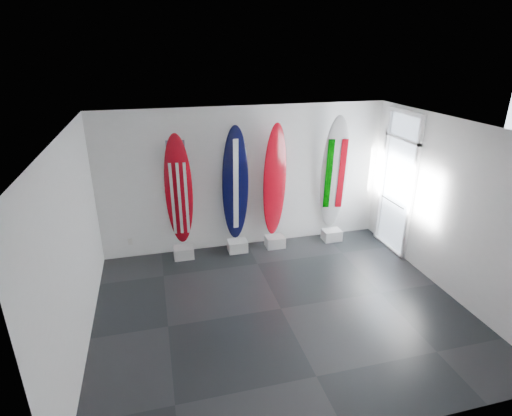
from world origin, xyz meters
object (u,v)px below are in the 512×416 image
object	(u,v)px
surfboard_usa	(179,191)
surfboard_swiss	(275,181)
surfboard_navy	(235,185)
surfboard_italy	(334,174)

from	to	relation	value
surfboard_usa	surfboard_swiss	bearing A→B (deg)	5.29
surfboard_navy	surfboard_italy	xyz separation A→B (m)	(2.17, 0.00, 0.06)
surfboard_usa	surfboard_swiss	xyz separation A→B (m)	(1.97, 0.00, 0.04)
surfboard_swiss	surfboard_italy	world-z (taller)	surfboard_italy
surfboard_usa	surfboard_italy	size ratio (longest dim) A/B	0.92
surfboard_usa	surfboard_swiss	world-z (taller)	surfboard_swiss
surfboard_usa	surfboard_navy	distance (m)	1.14
surfboard_italy	surfboard_usa	bearing A→B (deg)	-168.66
surfboard_navy	surfboard_swiss	size ratio (longest dim) A/B	1.00
surfboard_usa	surfboard_navy	size ratio (longest dim) A/B	0.97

